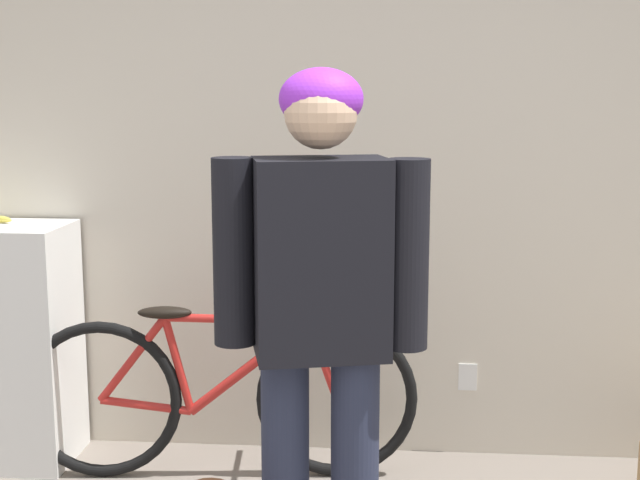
% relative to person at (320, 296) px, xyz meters
% --- Properties ---
extents(wall_back, '(8.00, 0.07, 2.60)m').
position_rel_person_xyz_m(wall_back, '(0.00, 1.21, 0.32)').
color(wall_back, beige).
rests_on(wall_back, ground_plane).
extents(person, '(0.65, 0.33, 1.66)m').
position_rel_person_xyz_m(person, '(0.00, 0.00, 0.00)').
color(person, '#23283D').
rests_on(person, ground_plane).
extents(bicycle, '(1.63, 0.46, 0.74)m').
position_rel_person_xyz_m(bicycle, '(-0.49, 0.85, -0.63)').
color(bicycle, black).
rests_on(bicycle, ground_plane).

